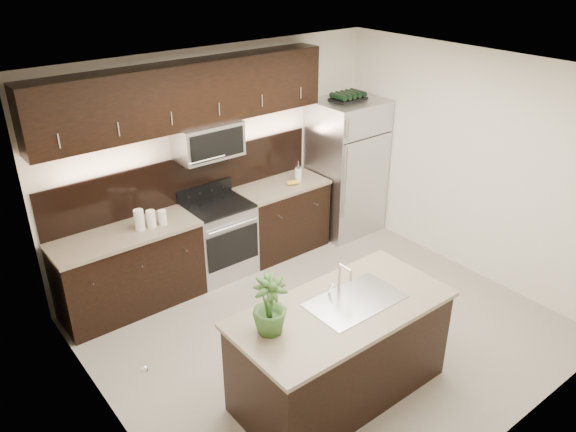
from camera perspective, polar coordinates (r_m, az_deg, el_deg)
name	(u,v)px	position (r m, az deg, el deg)	size (l,w,h in m)	color
ground	(325,329)	(6.16, 3.79, -11.42)	(4.50, 4.50, 0.00)	gray
room_walls	(324,188)	(5.19, 3.70, 2.82)	(4.52, 4.02, 2.71)	silver
counter_run	(205,244)	(6.83, -8.48, -2.79)	(3.51, 0.65, 0.94)	black
upper_fixtures	(190,104)	(6.33, -9.97, 11.11)	(3.49, 0.40, 1.66)	black
island	(340,350)	(5.16, 5.33, -13.43)	(1.96, 0.96, 0.94)	black
sink_faucet	(354,299)	(4.96, 6.76, -8.36)	(0.84, 0.50, 0.28)	silver
refrigerator	(345,167)	(7.80, 5.78, 4.99)	(0.90, 0.81, 1.87)	#B2B2B7
wine_rack	(348,96)	(7.50, 6.13, 12.01)	(0.46, 0.29, 0.11)	black
plant	(270,305)	(4.45, -1.87, -9.07)	(0.28, 0.28, 0.50)	#325722
canisters	(148,219)	(6.25, -14.02, -0.30)	(0.35, 0.13, 0.23)	silver
french_press	(298,174)	(7.26, 1.05, 4.34)	(0.09, 0.09, 0.27)	silver
bananas	(289,183)	(7.17, 0.10, 3.39)	(0.16, 0.13, 0.05)	gold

